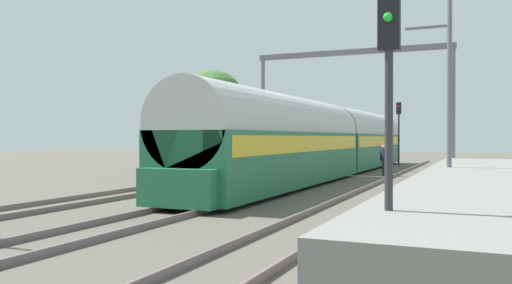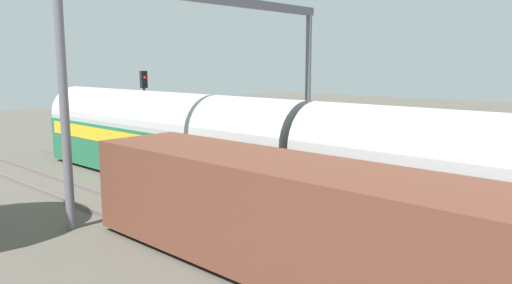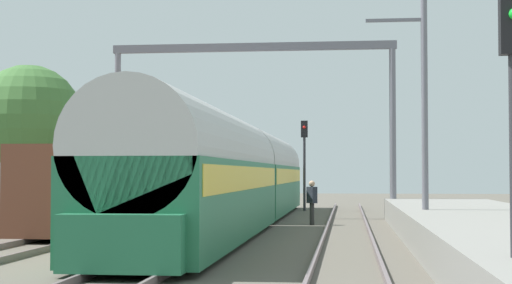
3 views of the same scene
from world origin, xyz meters
name	(u,v)px [view 1 (image 1 of 3)]	position (x,y,z in m)	size (l,w,h in m)	color
ground	(254,194)	(0.00, 0.00, 0.00)	(120.00, 120.00, 0.00)	#59544A
track_far_west	(160,188)	(-4.21, 0.00, 0.08)	(1.52, 60.00, 0.16)	#6B5D60
track_west	(254,192)	(0.00, 0.00, 0.08)	(1.52, 60.00, 0.16)	#6B5D60
track_east	(366,197)	(4.21, 0.00, 0.08)	(1.52, 60.00, 0.16)	#6B5D60
platform	(486,186)	(8.02, 2.00, 0.45)	(4.40, 28.00, 0.90)	gray
passenger_train	(331,140)	(0.00, 10.92, 1.97)	(2.93, 32.85, 3.82)	#236B47
freight_car	(245,150)	(-4.21, 8.34, 1.47)	(2.80, 13.00, 2.70)	brown
person_crossing	(384,158)	(2.84, 11.45, 1.03)	(0.44, 0.46, 1.73)	#2A2A2A
railway_signal_near	(389,91)	(6.46, -9.08, 2.93)	(0.36, 0.30, 4.53)	#2D2D33
railway_signal_far	(399,125)	(1.92, 23.32, 3.11)	(0.36, 0.30, 4.84)	#2D2D33
catenary_gantry	(351,83)	(0.00, 15.71, 5.66)	(12.81, 0.28, 7.86)	slate
catenary_pole_east_mid	(448,89)	(6.56, 5.19, 4.15)	(1.90, 0.20, 8.00)	slate
tree_west_background	(212,104)	(-11.22, 17.66, 4.73)	(5.14, 5.14, 7.31)	#4C3826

